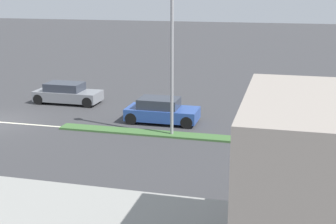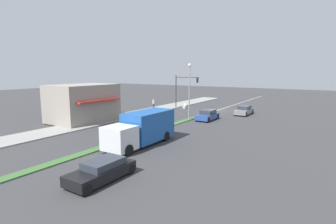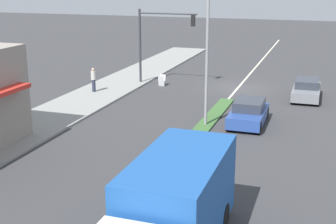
% 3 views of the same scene
% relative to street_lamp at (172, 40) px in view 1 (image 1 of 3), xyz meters
% --- Properties ---
extents(street_lamp, '(0.44, 0.44, 7.37)m').
position_rel_street_lamp_xyz_m(street_lamp, '(0.00, 0.00, 0.00)').
color(street_lamp, gray).
rests_on(street_lamp, median_strip).
extents(coupe_blue, '(1.85, 3.94, 1.36)m').
position_rel_street_lamp_xyz_m(coupe_blue, '(-2.20, -1.13, -4.13)').
color(coupe_blue, '#284793').
rests_on(coupe_blue, ground).
extents(suv_grey, '(1.78, 4.22, 1.32)m').
position_rel_street_lamp_xyz_m(suv_grey, '(-5.00, -8.16, -4.14)').
color(suv_grey, slate).
rests_on(suv_grey, ground).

